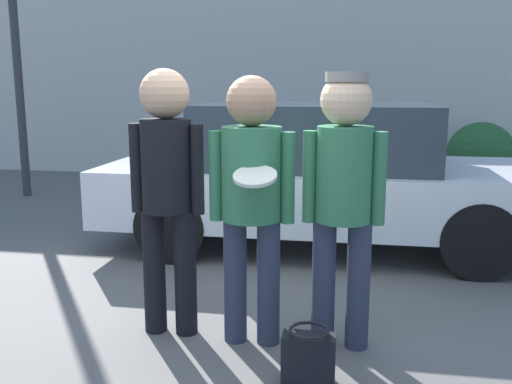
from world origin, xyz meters
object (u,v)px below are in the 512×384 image
person_left (167,179)px  person_right (344,186)px  parked_car_near (322,175)px  handbag (309,358)px  shrub (481,156)px  person_middle_with_frisbee (252,186)px

person_left → person_right: (1.15, -0.02, -0.01)m
parked_car_near → handbag: bearing=-87.8°
shrub → handbag: shrub is taller
shrub → handbag: (-2.19, -6.43, -0.38)m
person_middle_with_frisbee → person_right: (0.57, 0.04, 0.02)m
person_middle_with_frisbee → person_right: bearing=3.9°
handbag → parked_car_near: bearing=92.2°
person_left → person_middle_with_frisbee: 0.58m
shrub → person_middle_with_frisbee: bearing=-113.7°
person_left → shrub: size_ratio=1.65×
person_middle_with_frisbee → shrub: person_middle_with_frisbee is taller
parked_car_near → shrub: (2.30, 3.56, -0.21)m
person_left → person_middle_with_frisbee: person_left is taller
person_middle_with_frisbee → parked_car_near: size_ratio=0.39×
person_left → person_middle_with_frisbee: (0.58, -0.06, -0.02)m
person_left → person_right: 1.15m
person_middle_with_frisbee → shrub: 6.51m
parked_car_near → person_left: bearing=-110.7°
person_left → shrub: 6.71m
person_middle_with_frisbee → parked_car_near: bearing=82.7°
handbag → shrub: bearing=71.2°
person_left → shrub: bearing=61.6°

